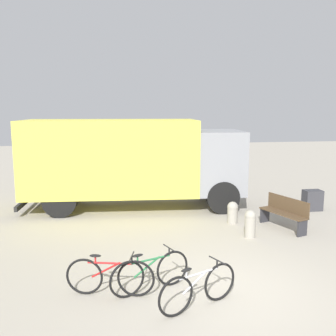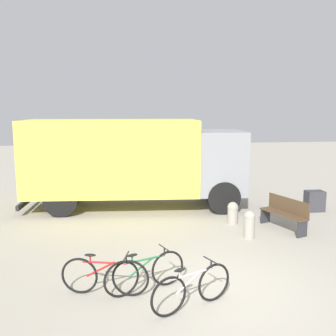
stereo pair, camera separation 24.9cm
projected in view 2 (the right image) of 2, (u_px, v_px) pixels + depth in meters
ground_plane at (223, 292)px, 7.13m from camera, size 60.00×60.00×0.00m
delivery_truck at (133, 159)px, 12.93m from camera, size 7.67×2.75×3.08m
park_bench at (285, 213)px, 10.76m from camera, size 0.89×1.61×0.92m
bicycle_near at (105, 276)px, 6.97m from camera, size 1.64×0.54×0.80m
bicycle_middle at (145, 272)px, 7.12m from camera, size 1.58×0.69×0.80m
bicycle_far at (192, 288)px, 6.50m from camera, size 1.54×0.75×0.80m
bollard_near_bench at (249, 223)px, 10.06m from camera, size 0.31×0.31×0.76m
bollard_far_bench at (233, 212)px, 11.34m from camera, size 0.33×0.33×0.66m
utility_box at (314, 201)px, 12.69m from camera, size 0.60×0.42×0.70m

